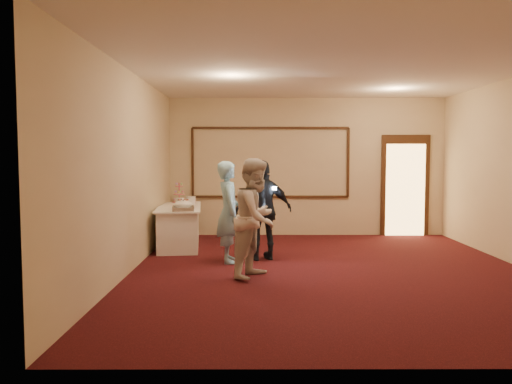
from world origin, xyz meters
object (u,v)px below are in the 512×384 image
pavlova_tray (183,206)px  woman (256,218)px  man (229,212)px  plate_stack_b (191,200)px  buffet_table (179,226)px  guest (264,210)px  tart (182,207)px  cupcake_stand (179,195)px  plate_stack_a (180,202)px

pavlova_tray → woman: bearing=-53.3°
man → plate_stack_b: bearing=15.8°
buffet_table → pavlova_tray: pavlova_tray is taller
buffet_table → pavlova_tray: (0.19, -0.77, 0.46)m
guest → tart: bearing=-48.1°
pavlova_tray → tart: 0.41m
plate_stack_b → buffet_table: bearing=-112.7°
cupcake_stand → plate_stack_b: cupcake_stand is taller
buffet_table → tart: tart is taller
plate_stack_a → tart: 0.50m
cupcake_stand → woman: bearing=-64.4°
buffet_table → guest: guest is taller
buffet_table → man: (1.03, -1.50, 0.44)m
woman → cupcake_stand: bearing=52.0°
woman → guest: (0.13, 1.20, -0.02)m
plate_stack_a → man: 1.91m
buffet_table → man: bearing=-55.3°
buffet_table → plate_stack_b: 0.65m
buffet_table → tart: (0.11, -0.37, 0.41)m
cupcake_stand → guest: guest is taller
man → tart: bearing=31.0°
buffet_table → woman: (1.48, -2.50, 0.46)m
plate_stack_b → guest: (1.43, -1.72, -0.02)m
plate_stack_a → tart: (0.11, -0.49, -0.05)m
cupcake_stand → pavlova_tray: bearing=-79.0°
buffet_table → guest: 2.12m
buffet_table → plate_stack_b: size_ratio=11.25×
pavlova_tray → cupcake_stand: size_ratio=1.21×
tart → woman: woman is taller
plate_stack_a → guest: 2.14m
woman → man: bearing=50.1°
plate_stack_a → plate_stack_b: bearing=59.9°
pavlova_tray → man: (0.85, -0.72, -0.03)m
cupcake_stand → tart: bearing=-78.9°
tart → man: (0.92, -1.12, 0.03)m
pavlova_tray → woman: 2.16m
buffet_table → pavlova_tray: size_ratio=3.93×
buffet_table → tart: size_ratio=7.27×
man → guest: bearing=-80.1°
plate_stack_b → tart: plate_stack_b is taller
cupcake_stand → plate_stack_a: cupcake_stand is taller
buffet_table → cupcake_stand: 1.01m
pavlova_tray → plate_stack_b: size_ratio=2.86×
tart → pavlova_tray: bearing=-79.2°
cupcake_stand → tart: (0.24, -1.21, -0.13)m
woman → guest: size_ratio=1.02×
cupcake_stand → woman: 3.71m
plate_stack_b → plate_stack_a: bearing=-120.1°
pavlova_tray → woman: size_ratio=0.32×
plate_stack_b → woman: woman is taller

